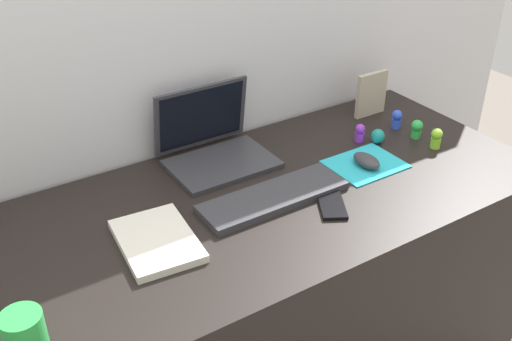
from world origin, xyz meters
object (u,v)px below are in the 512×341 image
object	(u,v)px
cell_phone	(332,205)
toy_figurine_blue	(397,119)
notebook_pad	(157,241)
mouse	(366,161)
toy_figurine_green	(417,128)
toy_figurine_lime	(436,138)
toy_figurine_purple	(360,133)
coffee_mug	(24,332)
toy_figurine_teal	(378,136)
keyboard	(274,197)
picture_frame	(371,94)
laptop	(213,142)

from	to	relation	value
cell_phone	toy_figurine_blue	xyz separation A→B (m)	(0.47, 0.25, 0.03)
cell_phone	notebook_pad	xyz separation A→B (m)	(-0.45, 0.10, 0.01)
mouse	toy_figurine_blue	bearing A→B (deg)	29.03
toy_figurine_green	notebook_pad	bearing A→B (deg)	-176.23
toy_figurine_lime	toy_figurine_purple	xyz separation A→B (m)	(-0.17, 0.16, -0.00)
mouse	toy_figurine_green	xyz separation A→B (m)	(0.26, 0.05, 0.01)
coffee_mug	toy_figurine_teal	distance (m)	1.17
notebook_pad	toy_figurine_blue	size ratio (longest dim) A/B	3.92
cell_phone	mouse	bearing A→B (deg)	55.65
toy_figurine_teal	toy_figurine_green	bearing A→B (deg)	-16.71
mouse	toy_figurine_teal	distance (m)	0.16
cell_phone	keyboard	bearing A→B (deg)	165.15
keyboard	toy_figurine_teal	size ratio (longest dim) A/B	8.73
coffee_mug	mouse	bearing A→B (deg)	9.45
toy_figurine_teal	toy_figurine_blue	xyz separation A→B (m)	(0.12, 0.05, 0.01)
mouse	picture_frame	world-z (taller)	picture_frame
laptop	coffee_mug	distance (m)	0.80
mouse	cell_phone	size ratio (longest dim) A/B	0.75
notebook_pad	toy_figurine_green	xyz separation A→B (m)	(0.92, 0.06, 0.02)
toy_figurine_teal	toy_figurine_lime	size ratio (longest dim) A/B	0.74
notebook_pad	toy_figurine_teal	bearing A→B (deg)	12.58
laptop	toy_figurine_purple	size ratio (longest dim) A/B	5.14
picture_frame	toy_figurine_teal	xyz separation A→B (m)	(-0.12, -0.17, -0.05)
mouse	coffee_mug	world-z (taller)	coffee_mug
mouse	toy_figurine_teal	xyz separation A→B (m)	(0.13, 0.09, 0.00)
picture_frame	laptop	bearing A→B (deg)	177.90
notebook_pad	toy_figurine_purple	world-z (taller)	toy_figurine_purple
toy_figurine_lime	toy_figurine_purple	bearing A→B (deg)	136.87
toy_figurine_teal	toy_figurine_lime	xyz separation A→B (m)	(0.13, -0.12, 0.01)
toy_figurine_lime	coffee_mug	bearing A→B (deg)	-173.55
coffee_mug	toy_figurine_lime	world-z (taller)	coffee_mug
picture_frame	toy_figurine_lime	bearing A→B (deg)	-87.92
toy_figurine_green	toy_figurine_lime	bearing A→B (deg)	-88.61
cell_phone	coffee_mug	world-z (taller)	coffee_mug
laptop	toy_figurine_lime	bearing A→B (deg)	-26.98
keyboard	picture_frame	distance (m)	0.63
keyboard	cell_phone	size ratio (longest dim) A/B	3.20
toy_figurine_green	toy_figurine_lime	size ratio (longest dim) A/B	0.95
keyboard	toy_figurine_teal	xyz separation A→B (m)	(0.45, 0.09, 0.01)
laptop	toy_figurine_purple	bearing A→B (deg)	-19.03
toy_figurine_purple	toy_figurine_blue	distance (m)	0.16
notebook_pad	toy_figurine_purple	bearing A→B (deg)	15.90
picture_frame	toy_figurine_lime	size ratio (longest dim) A/B	2.36
cell_phone	toy_figurine_blue	bearing A→B (deg)	57.02
coffee_mug	toy_figurine_purple	xyz separation A→B (m)	(1.10, 0.30, -0.01)
laptop	mouse	size ratio (longest dim) A/B	3.12
laptop	mouse	bearing A→B (deg)	-39.14
keyboard	mouse	world-z (taller)	mouse
toy_figurine_teal	cell_phone	bearing A→B (deg)	-149.74
picture_frame	toy_figurine_lime	xyz separation A→B (m)	(0.01, -0.29, -0.04)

